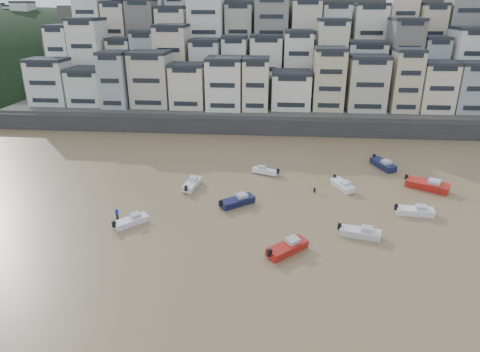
# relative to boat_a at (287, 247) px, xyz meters

# --- Properties ---
(harbor_wall) EXTENTS (140.00, 3.00, 3.50)m
(harbor_wall) POSITION_rel_boat_a_xyz_m (0.03, 48.03, 0.95)
(harbor_wall) COLOR #38383A
(harbor_wall) RESTS_ON ground
(hillside) EXTENTS (141.04, 66.00, 50.00)m
(hillside) POSITION_rel_boat_a_xyz_m (4.77, 87.87, 12.21)
(hillside) COLOR #4C4C47
(hillside) RESTS_ON ground
(headland) EXTENTS (216.00, 135.00, 53.33)m
(headland) POSITION_rel_boat_a_xyz_m (-104.97, 118.02, -0.78)
(headland) COLOR black
(headland) RESTS_ON ground
(boat_a) EXTENTS (5.52, 5.42, 1.59)m
(boat_a) POSITION_rel_boat_a_xyz_m (0.00, 0.00, 0.00)
(boat_a) COLOR #AC1B15
(boat_a) RESTS_ON ground
(boat_b) EXTENTS (5.60, 3.04, 1.46)m
(boat_b) POSITION_rel_boat_a_xyz_m (8.94, 4.42, -0.07)
(boat_b) COLOR silver
(boat_b) RESTS_ON ground
(boat_c) EXTENTS (5.62, 5.00, 1.55)m
(boat_c) POSITION_rel_boat_a_xyz_m (-6.86, 11.92, -0.02)
(boat_c) COLOR #13173E
(boat_c) RESTS_ON ground
(boat_d) EXTENTS (5.41, 2.15, 1.44)m
(boat_d) POSITION_rel_boat_a_xyz_m (17.33, 11.02, -0.07)
(boat_d) COLOR white
(boat_d) RESTS_ON ground
(boat_e) EXTENTS (3.70, 5.50, 1.43)m
(boat_e) POSITION_rel_boat_a_xyz_m (8.78, 19.02, -0.08)
(boat_e) COLOR silver
(boat_e) RESTS_ON ground
(boat_f) EXTENTS (2.59, 5.68, 1.49)m
(boat_f) POSITION_rel_boat_a_xyz_m (-14.40, 17.46, -0.05)
(boat_f) COLOR silver
(boat_f) RESTS_ON ground
(boat_g) EXTENTS (6.95, 5.40, 1.85)m
(boat_g) POSITION_rel_boat_a_xyz_m (21.66, 19.91, 0.13)
(boat_g) COLOR #AE1D15
(boat_g) RESTS_ON ground
(boat_h) EXTENTS (5.04, 3.18, 1.31)m
(boat_h) POSITION_rel_boat_a_xyz_m (-3.29, 24.25, -0.14)
(boat_h) COLOR white
(boat_h) RESTS_ON ground
(boat_i) EXTENTS (4.09, 6.52, 1.69)m
(boat_i) POSITION_rel_boat_a_xyz_m (17.00, 28.94, 0.05)
(boat_i) COLOR #131B3D
(boat_i) RESTS_ON ground
(boat_j) EXTENTS (4.55, 4.64, 1.34)m
(boat_j) POSITION_rel_boat_a_xyz_m (-19.95, 4.97, -0.13)
(boat_j) COLOR white
(boat_j) RESTS_ON ground
(person_blue) EXTENTS (0.44, 0.44, 1.74)m
(person_blue) POSITION_rel_boat_a_xyz_m (-22.19, 6.14, 0.07)
(person_blue) COLOR #1C17AF
(person_blue) RESTS_ON ground
(person_pink) EXTENTS (0.44, 0.44, 1.74)m
(person_pink) POSITION_rel_boat_a_xyz_m (4.38, 17.38, 0.07)
(person_pink) COLOR #DB9BB1
(person_pink) RESTS_ON ground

